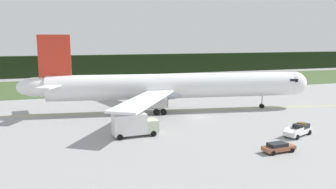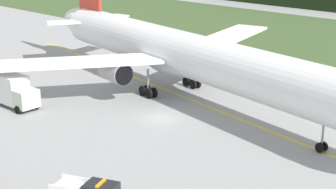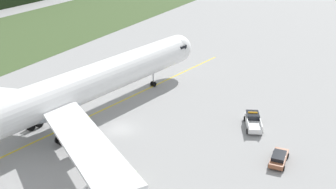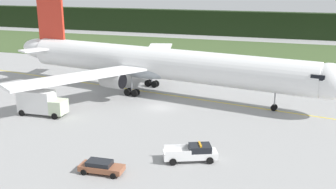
{
  "view_description": "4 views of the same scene",
  "coord_description": "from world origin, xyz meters",
  "views": [
    {
      "loc": [
        -26.5,
        -58.74,
        14.9
      ],
      "look_at": [
        -4.63,
        5.22,
        3.91
      ],
      "focal_mm": 36.49,
      "sensor_mm": 36.0,
      "label": 1
    },
    {
      "loc": [
        37.67,
        -37.43,
        19.16
      ],
      "look_at": [
        6.27,
        -5.22,
        5.19
      ],
      "focal_mm": 56.91,
      "sensor_mm": 36.0,
      "label": 2
    },
    {
      "loc": [
        -43.41,
        -30.21,
        27.53
      ],
      "look_at": [
        4.19,
        -5.49,
        4.88
      ],
      "focal_mm": 44.27,
      "sensor_mm": 36.0,
      "label": 3
    },
    {
      "loc": [
        19.34,
        -54.69,
        18.7
      ],
      "look_at": [
        3.04,
        -5.23,
        3.74
      ],
      "focal_mm": 42.7,
      "sensor_mm": 36.0,
      "label": 4
    }
  ],
  "objects": [
    {
      "name": "taxiway_centerline_main",
      "position": [
        -2.49,
        7.21,
        0.0
      ],
      "size": [
        80.64,
        14.04,
        0.01
      ],
      "primitive_type": "cube",
      "rotation": [
        0.0,
        0.0,
        -0.17
      ],
      "color": "yellow",
      "rests_on": "ground"
    },
    {
      "name": "catering_truck",
      "position": [
        -14.98,
        -8.66,
        1.89
      ],
      "size": [
        7.09,
        2.92,
        3.76
      ],
      "color": "beige",
      "rests_on": "ground"
    },
    {
      "name": "airliner",
      "position": [
        -3.11,
        7.32,
        5.21
      ],
      "size": [
        60.48,
        45.18,
        15.78
      ],
      "color": "white",
      "rests_on": "ground"
    },
    {
      "name": "ground",
      "position": [
        0.0,
        0.0,
        0.0
      ],
      "size": [
        320.0,
        320.0,
        0.0
      ],
      "primitive_type": "plane",
      "color": "#969595"
    }
  ]
}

